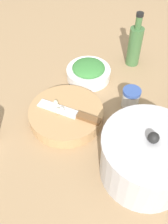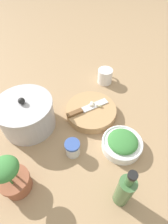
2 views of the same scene
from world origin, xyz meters
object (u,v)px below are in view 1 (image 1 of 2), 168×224
Objects in this scene: chef_knife at (73,113)px; oil_bottle at (135,45)px; herb_bowl at (89,71)px; cutting_board at (66,114)px; spice_jar at (131,98)px; garlic_cloves at (58,107)px; stock_pot at (147,157)px.

oil_bottle reaches higher than chef_knife.
herb_bowl is at bearing -18.02° from oil_bottle.
cutting_board is 1.12× the size of oil_bottle.
spice_jar is at bearing 35.04° from oil_bottle.
cutting_board is 3.61× the size of garlic_cloves.
cutting_board is 0.30m from stock_pot.
chef_knife is 0.86× the size of stock_pot.
cutting_board is at bearing 74.60° from chef_knife.
cutting_board is 0.40m from oil_bottle.
chef_knife is 0.23m from herb_bowl.
stock_pot reaches higher than spice_jar.
spice_jar is 0.25m from oil_bottle.
chef_knife is 2.95× the size of spice_jar.
herb_bowl is at bearing -115.93° from stock_pot.
garlic_cloves is at bearing -84.66° from stock_pot.
stock_pot is at bearing -106.85° from chef_knife.
stock_pot is (0.38, 0.32, -0.01)m from oil_bottle.
stock_pot is (0.19, 0.39, 0.04)m from herb_bowl.
oil_bottle is 0.88× the size of stock_pot.
chef_knife is at bearing 8.27° from oil_bottle.
herb_bowl is at bearing -155.63° from cutting_board.
chef_knife is at bearing 108.67° from garlic_cloves.
herb_bowl reaches higher than garlic_cloves.
herb_bowl is at bearing 11.40° from chef_knife.
stock_pot reaches higher than cutting_board.
herb_bowl is at bearing -92.21° from spice_jar.
garlic_cloves is (0.01, -0.02, 0.03)m from cutting_board.
oil_bottle reaches higher than cutting_board.
stock_pot is at bearing 40.18° from oil_bottle.
herb_bowl is at bearing -161.62° from garlic_cloves.
oil_bottle is (-0.40, -0.03, 0.07)m from cutting_board.
chef_knife is 3.15× the size of garlic_cloves.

